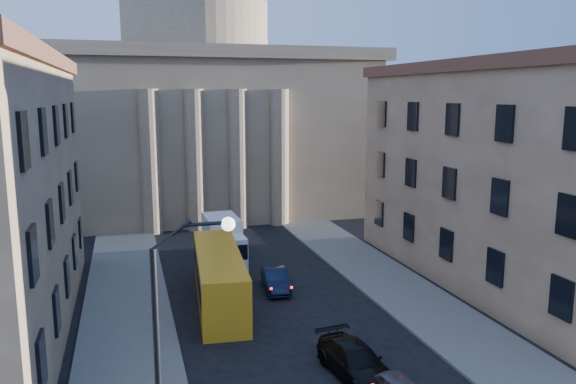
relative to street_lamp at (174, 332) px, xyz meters
The scene contains 9 objects.
sidewalk_left 11.38m from the street_lamp, 98.71° to the left, with size 5.00×60.00×0.15m, color #625F5A.
sidewalk_right 19.14m from the street_lamp, 32.88° to the left, with size 5.00×60.00×0.15m, color #625F5A.
church 48.43m from the street_lamp, 81.65° to the left, with size 68.02×28.76×36.60m.
building_right 27.84m from the street_lamp, 30.29° to the left, with size 11.60×26.60×14.70m.
street_lamp is the anchor object (origin of this frame).
car_right_mid 10.67m from the street_lamp, 30.70° to the left, with size 2.06×5.07×1.47m, color black.
car_right_distant 19.18m from the street_lamp, 65.34° to the left, with size 1.45×4.15×1.37m, color black.
city_bus 16.55m from the street_lamp, 76.01° to the left, with size 3.54×11.46×3.18m.
box_truck 24.97m from the street_lamp, 76.76° to the left, with size 2.51×6.09×3.32m.
Camera 1 is at (-8.14, -8.71, 12.56)m, focal length 35.00 mm.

